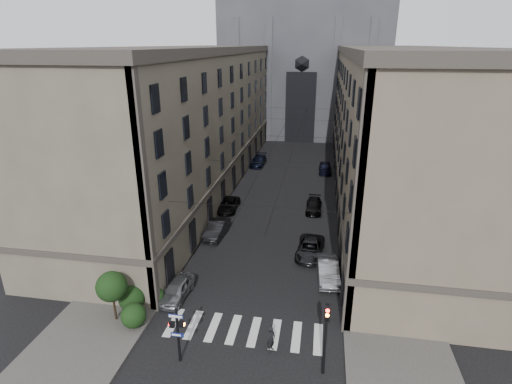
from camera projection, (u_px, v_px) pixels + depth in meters
The scene contains 19 objects.
sidewalk_left at pixel (215, 182), 58.70m from camera, with size 7.00×80.00×0.15m, color #383533.
sidewalk_right at pixel (361, 190), 55.43m from camera, with size 7.00×80.00×0.15m, color #383533.
zebra_crossing at pixel (244, 330), 28.45m from camera, with size 11.00×3.20×0.01m, color beige.
building_left at pixel (192, 118), 55.92m from camera, with size 13.60×60.60×18.85m.
building_right at pixel (391, 125), 51.73m from camera, with size 13.60×60.60×18.85m.
gothic_tower at pixel (305, 50), 86.86m from camera, with size 35.00×23.00×58.00m.
pedestrian_signal_left at pixel (178, 331), 24.96m from camera, with size 1.02×0.38×4.00m.
traffic_light_right at pixel (326, 330), 23.58m from camera, with size 0.34×0.50×5.20m.
shrub_cluster at pixel (127, 297), 29.19m from camera, with size 3.90×4.40×3.90m.
tram_wires at pixel (287, 137), 54.22m from camera, with size 14.00×60.00×0.43m.
car_left_near at pixel (177, 290), 31.91m from camera, with size 1.75×4.34×1.48m, color slate.
car_left_midnear at pixel (217, 229), 42.15m from camera, with size 1.68×4.81×1.59m, color black.
car_left_midfar at pixel (228, 205), 48.78m from camera, with size 2.31×5.00×1.39m, color black.
car_left_far at pixel (258, 161), 66.75m from camera, with size 2.21×5.45×1.58m, color black.
car_right_near at pixel (328, 270), 34.48m from camera, with size 1.73×4.95×1.63m, color gray.
car_right_midnear at pixel (310, 248), 38.31m from camera, with size 2.48×5.39×1.50m, color black.
car_right_midfar at pixel (314, 206), 48.58m from camera, with size 1.89×4.65×1.35m, color black.
car_right_far at pixel (325, 168), 62.95m from camera, with size 1.93×4.79×1.63m, color black.
pedestrian at pixel (271, 339), 26.23m from camera, with size 0.71×0.46×1.94m, color black.
Camera 1 is at (4.72, -17.73, 19.21)m, focal length 28.00 mm.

